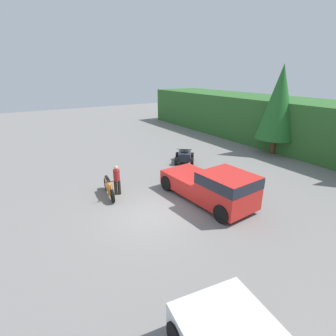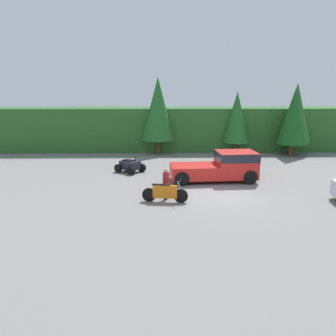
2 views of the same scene
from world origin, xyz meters
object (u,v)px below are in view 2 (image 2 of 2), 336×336
(dirt_bike, at_px, (165,193))
(rider_person, at_px, (166,183))
(quad_atv, at_px, (130,166))
(pickup_truck_red, at_px, (222,166))

(dirt_bike, bearing_deg, rider_person, 90.28)
(quad_atv, height_order, rider_person, rider_person)
(dirt_bike, bearing_deg, quad_atv, 117.92)
(pickup_truck_red, xyz_separation_m, quad_atv, (-5.94, 2.47, -0.52))
(pickup_truck_red, relative_size, rider_person, 3.27)
(pickup_truck_red, bearing_deg, rider_person, -137.71)
(rider_person, bearing_deg, quad_atv, 132.21)
(dirt_bike, relative_size, quad_atv, 1.04)
(pickup_truck_red, bearing_deg, dirt_bike, -134.92)
(pickup_truck_red, height_order, rider_person, pickup_truck_red)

